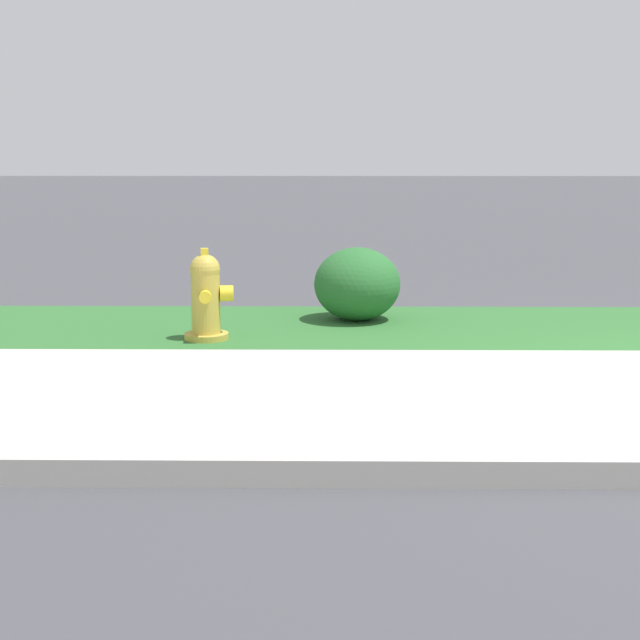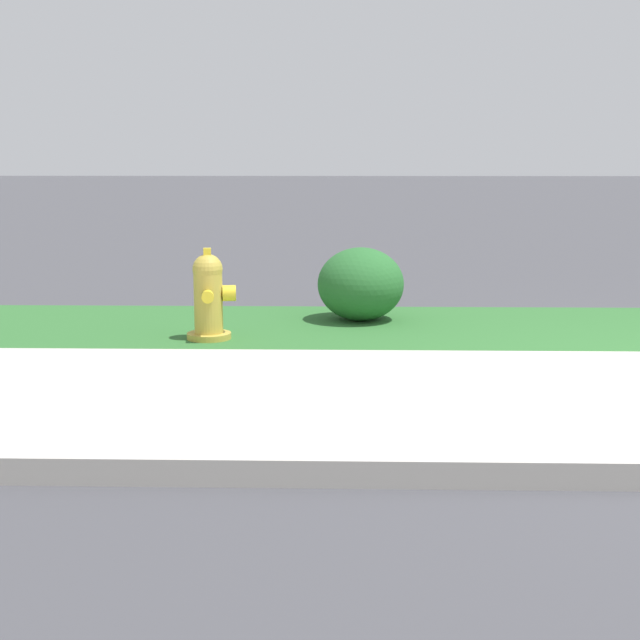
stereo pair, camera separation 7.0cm
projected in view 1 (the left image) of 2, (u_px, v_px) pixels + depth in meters
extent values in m
cylinder|color=gold|center=(206.00, 336.00, 6.72)|extent=(0.33, 0.33, 0.05)
cylinder|color=gold|center=(206.00, 301.00, 6.68)|extent=(0.22, 0.22, 0.48)
sphere|color=gold|center=(205.00, 269.00, 6.63)|extent=(0.23, 0.23, 0.23)
cube|color=yellow|center=(205.00, 252.00, 6.61)|extent=(0.06, 0.06, 0.06)
cylinder|color=yellow|center=(206.00, 291.00, 6.81)|extent=(0.10, 0.10, 0.09)
cylinder|color=yellow|center=(205.00, 297.00, 6.52)|extent=(0.10, 0.10, 0.09)
cylinder|color=yellow|center=(227.00, 293.00, 6.68)|extent=(0.11, 0.13, 0.12)
ellipsoid|color=#28662D|center=(357.00, 284.00, 7.47)|extent=(0.73, 0.73, 0.62)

